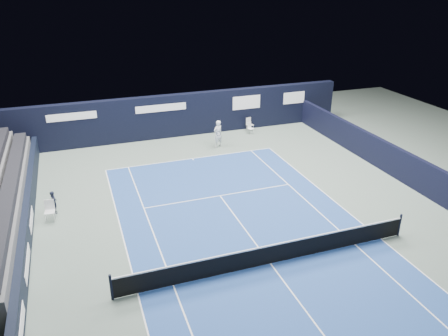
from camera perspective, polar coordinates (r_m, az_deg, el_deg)
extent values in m
plane|color=#58695E|center=(20.03, 3.65, -9.18)|extent=(48.00, 48.00, 0.00)
cube|color=navy|center=(18.55, 6.11, -12.33)|extent=(10.97, 23.77, 0.01)
cube|color=black|center=(27.82, 20.66, 1.24)|extent=(0.30, 22.00, 1.80)
cube|color=white|center=(32.65, 3.53, 5.16)|extent=(0.50, 0.49, 0.04)
cube|color=white|center=(32.69, 3.32, 5.63)|extent=(0.36, 0.18, 0.46)
cylinder|color=white|center=(32.93, 3.52, 4.96)|extent=(0.02, 0.02, 0.40)
cylinder|color=white|center=(32.70, 3.12, 4.83)|extent=(0.02, 0.02, 0.40)
cylinder|color=white|center=(32.73, 3.92, 4.82)|extent=(0.02, 0.02, 0.40)
cylinder|color=white|center=(32.50, 3.52, 4.69)|extent=(0.02, 0.02, 0.40)
cube|color=white|center=(32.68, 3.30, 5.75)|extent=(0.31, 0.19, 0.29)
cube|color=silver|center=(33.27, 3.41, 5.64)|extent=(0.53, 0.52, 0.04)
cube|color=silver|center=(33.34, 3.21, 6.18)|extent=(0.44, 0.14, 0.53)
cylinder|color=silver|center=(33.59, 3.47, 5.40)|extent=(0.03, 0.03, 0.46)
cylinder|color=silver|center=(33.38, 2.95, 5.29)|extent=(0.03, 0.03, 0.46)
cylinder|color=silver|center=(33.32, 3.84, 5.24)|extent=(0.03, 0.03, 0.46)
cylinder|color=silver|center=(33.10, 3.32, 5.12)|extent=(0.03, 0.03, 0.46)
cube|color=white|center=(22.68, -21.82, -5.35)|extent=(0.51, 0.50, 0.04)
cube|color=white|center=(22.73, -21.86, -4.47)|extent=(0.46, 0.09, 0.55)
cylinder|color=white|center=(22.92, -21.18, -5.62)|extent=(0.03, 0.03, 0.49)
cylinder|color=white|center=(22.99, -22.15, -5.69)|extent=(0.03, 0.03, 0.49)
cylinder|color=white|center=(22.59, -21.29, -6.08)|extent=(0.03, 0.03, 0.49)
cylinder|color=white|center=(22.67, -22.28, -6.15)|extent=(0.03, 0.03, 0.49)
imported|color=black|center=(23.29, -21.33, -4.16)|extent=(0.36, 0.48, 1.19)
cube|color=white|center=(28.32, -4.16, 1.25)|extent=(10.97, 0.06, 0.00)
cube|color=white|center=(21.17, 19.82, -8.71)|extent=(0.06, 23.77, 0.00)
cube|color=white|center=(17.31, -11.22, -15.78)|extent=(0.06, 23.77, 0.00)
cube|color=white|center=(20.41, 16.76, -9.57)|extent=(0.06, 23.77, 0.00)
cube|color=white|center=(17.46, -6.64, -15.00)|extent=(0.06, 23.77, 0.00)
cube|color=white|center=(23.57, -0.53, -3.63)|extent=(8.23, 0.06, 0.00)
cube|color=white|center=(18.54, 6.11, -12.32)|extent=(0.06, 12.80, 0.00)
cube|color=white|center=(28.18, -4.08, 1.14)|extent=(0.06, 0.30, 0.00)
cylinder|color=black|center=(21.45, 21.95, -6.93)|extent=(0.10, 0.10, 1.10)
cylinder|color=black|center=(16.92, -14.52, -14.85)|extent=(0.10, 0.10, 1.10)
cube|color=black|center=(18.28, 6.17, -11.18)|extent=(12.80, 0.03, 0.86)
cube|color=white|center=(18.03, 6.23, -10.01)|extent=(12.80, 0.05, 0.06)
cube|color=black|center=(32.01, -6.50, 6.82)|extent=(26.00, 0.60, 3.10)
cube|color=silver|center=(30.75, -19.27, 6.35)|extent=(3.20, 0.02, 0.50)
cube|color=silver|center=(31.29, -8.22, 7.76)|extent=(3.60, 0.02, 0.50)
cube|color=silver|center=(33.17, 2.95, 8.55)|extent=(2.20, 0.02, 1.00)
cube|color=silver|center=(34.85, 9.13, 9.04)|extent=(1.80, 0.02, 0.90)
cube|color=black|center=(22.10, -24.28, -6.26)|extent=(0.30, 22.00, 1.20)
cube|color=silver|center=(16.31, -24.91, -18.14)|extent=(0.02, 2.00, 0.45)
cube|color=silver|center=(19.09, -24.28, -11.27)|extent=(0.02, 2.40, 0.45)
cube|color=silver|center=(22.08, -23.84, -6.20)|extent=(0.02, 2.00, 0.45)
cube|color=#48494B|center=(22.96, -25.73, -4.75)|extent=(0.90, 16.00, 1.65)
cube|color=black|center=(22.53, -26.19, -2.45)|extent=(0.63, 15.20, 0.40)
imported|color=white|center=(29.92, -0.81, 4.50)|extent=(0.80, 0.67, 1.88)
cylinder|color=black|center=(29.57, -0.89, 4.48)|extent=(0.03, 0.29, 0.13)
torus|color=black|center=(29.31, -0.74, 4.51)|extent=(0.30, 0.13, 0.29)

